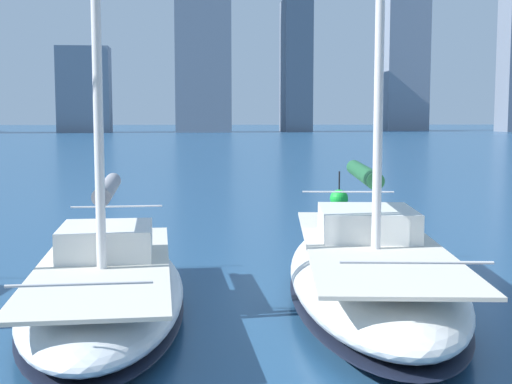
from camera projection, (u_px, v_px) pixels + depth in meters
The scene contains 4 objects.
city_skyline at pixel (185, 39), 159.32m from camera, with size 165.98×24.29×51.72m.
sailboat_forest at pixel (370, 269), 13.25m from camera, with size 4.07×9.56×10.50m.
sailboat_grey at pixel (105, 281), 12.51m from camera, with size 3.05×8.44×12.57m.
channel_buoy at pixel (339, 198), 27.35m from camera, with size 0.70×0.70×1.40m.
Camera 1 is at (1.11, 5.10, 3.48)m, focal length 50.00 mm.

